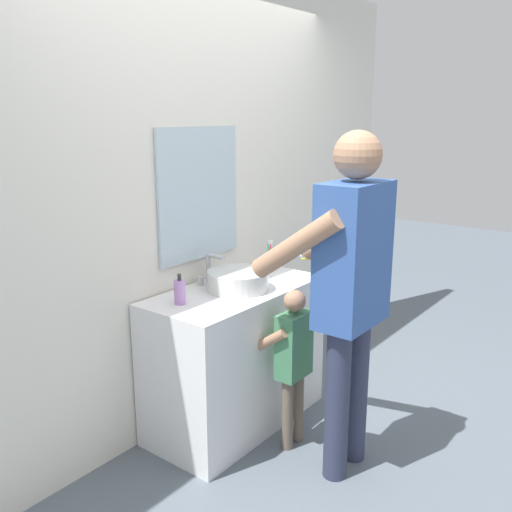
{
  "coord_description": "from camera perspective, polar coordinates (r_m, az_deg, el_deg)",
  "views": [
    {
      "loc": [
        -2.35,
        -1.66,
        1.82
      ],
      "look_at": [
        0.0,
        0.15,
        1.06
      ],
      "focal_mm": 39.11,
      "sensor_mm": 36.0,
      "label": 1
    }
  ],
  "objects": [
    {
      "name": "ground_plane",
      "position": [
        3.4,
        2.1,
        -17.98
      ],
      "size": [
        14.0,
        14.0,
        0.0
      ],
      "primitive_type": "plane",
      "color": "slate"
    },
    {
      "name": "faucet",
      "position": [
        3.31,
        -4.73,
        -1.4
      ],
      "size": [
        0.18,
        0.14,
        0.18
      ],
      "color": "#B7BABF",
      "rests_on": "vanity_cabinet"
    },
    {
      "name": "sink_basin",
      "position": [
        3.18,
        -1.86,
        -2.47
      ],
      "size": [
        0.35,
        0.35,
        0.11
      ],
      "color": "silver",
      "rests_on": "vanity_cabinet"
    },
    {
      "name": "child_toddler",
      "position": [
        3.09,
        3.74,
        -9.98
      ],
      "size": [
        0.28,
        0.28,
        0.91
      ],
      "color": "#6B5B4C",
      "rests_on": "ground"
    },
    {
      "name": "back_wall",
      "position": [
        3.31,
        -6.49,
        6.09
      ],
      "size": [
        4.4,
        0.1,
        2.7
      ],
      "color": "silver",
      "rests_on": "ground"
    },
    {
      "name": "soap_bottle",
      "position": [
        2.97,
        -7.8,
        -3.65
      ],
      "size": [
        0.06,
        0.06,
        0.17
      ],
      "color": "#B27FC6",
      "rests_on": "vanity_cabinet"
    },
    {
      "name": "vanity_cabinet",
      "position": [
        3.36,
        -2.06,
        -10.23
      ],
      "size": [
        1.11,
        0.54,
        0.84
      ],
      "primitive_type": "cube",
      "color": "white",
      "rests_on": "ground"
    },
    {
      "name": "adult_parent",
      "position": [
        2.76,
        9.5,
        -2.02
      ],
      "size": [
        0.54,
        0.57,
        1.75
      ],
      "color": "#2D334C",
      "rests_on": "ground"
    },
    {
      "name": "toothbrush_cup",
      "position": [
        3.55,
        1.28,
        -0.75
      ],
      "size": [
        0.07,
        0.07,
        0.21
      ],
      "color": "silver",
      "rests_on": "vanity_cabinet"
    }
  ]
}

